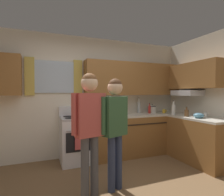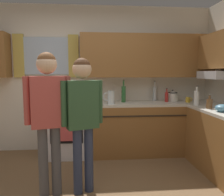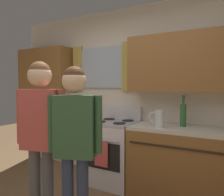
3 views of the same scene
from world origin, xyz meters
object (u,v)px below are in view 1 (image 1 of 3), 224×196
Objects in this scene: mug_mustard_yellow at (164,111)px; adult_left at (90,119)px; bottle_wine_green at (119,108)px; mixing_bowl at (199,116)px; stove_oven at (77,139)px; stovetop_kettle at (152,109)px; adult_in_plaid at (115,120)px; bottle_squat_brown at (187,113)px; mug_ceramic_white at (206,115)px; water_pitcher at (113,111)px; bottle_tall_clear at (139,107)px; bottle_milk_white at (173,109)px; bottle_sauce_red at (149,109)px.

mug_mustard_yellow is 0.07× the size of adult_left.
bottle_wine_green is 1.61m from mixing_bowl.
adult_left is at bearing -93.50° from stove_oven.
mixing_bowl is at bearing -76.95° from stovetop_kettle.
adult_left is at bearing -174.22° from adult_in_plaid.
bottle_squat_brown is 1.86m from adult_in_plaid.
water_pitcher is (-1.69, 0.79, 0.06)m from mug_ceramic_white.
bottle_tall_clear is at bearing 159.80° from stovetop_kettle.
bottle_squat_brown reaches higher than stove_oven.
mug_ceramic_white is at bearing 16.86° from mixing_bowl.
bottle_milk_white is at bearing -10.14° from water_pitcher.
stove_oven is at bearing 154.25° from mixing_bowl.
bottle_sauce_red is 1.02m from water_pitcher.
adult_left reaches higher than stove_oven.
bottle_wine_green is at bearing 136.93° from mixing_bowl.
bottle_wine_green is at bearing 42.58° from water_pitcher.
bottle_tall_clear reaches higher than mixing_bowl.
mug_ceramic_white is (0.84, -1.18, -0.09)m from bottle_tall_clear.
adult_in_plaid is (-1.26, -1.51, -0.05)m from bottle_tall_clear.
water_pitcher is at bearing -137.42° from bottle_wine_green.
stovetop_kettle reaches higher than bottle_squat_brown.
water_pitcher is 1.66m from mixing_bowl.
mug_mustard_yellow is (0.52, -0.29, -0.10)m from bottle_tall_clear.
mixing_bowl is (0.04, -0.27, -0.03)m from bottle_squat_brown.
bottle_tall_clear is 1.67× the size of water_pitcher.
bottle_tall_clear is at bearing 128.69° from bottle_milk_white.
adult_left is (-2.17, -0.55, 0.06)m from bottle_squat_brown.
bottle_sauce_red is at bearing 10.19° from water_pitcher.
mixing_bowl is at bearing -65.61° from bottle_tall_clear.
adult_in_plaid is (0.38, 0.04, -0.04)m from adult_left.
bottle_tall_clear is 0.60m from mug_mustard_yellow.
mug_mustard_yellow is at bearing 88.07° from bottle_milk_white.
bottle_tall_clear is 2.92× the size of mug_ceramic_white.
bottle_tall_clear reaches higher than bottle_milk_white.
stove_oven is 1.80m from bottle_sauce_red.
bottle_wine_green is 0.62m from bottle_tall_clear.
bottle_squat_brown is 0.75× the size of stovetop_kettle.
mug_mustard_yellow is 1.37m from water_pitcher.
mixing_bowl reaches higher than mug_ceramic_white.
bottle_sauce_red is at bearing 0.81° from stove_oven.
bottle_wine_green is 3.14× the size of mug_ceramic_white.
mug_mustard_yellow is 0.08× the size of adult_in_plaid.
bottle_squat_brown is 2.23m from adult_left.
bottle_milk_white reaches higher than stove_oven.
stovetop_kettle is 1.24× the size of water_pitcher.
bottle_milk_white reaches higher than mug_mustard_yellow.
mug_ceramic_white is 1.86m from water_pitcher.
stovetop_kettle is at bearing -20.20° from bottle_tall_clear.
bottle_wine_green is at bearing 4.10° from stove_oven.
mug_ceramic_white is (0.34, -0.55, -0.07)m from bottle_milk_white.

